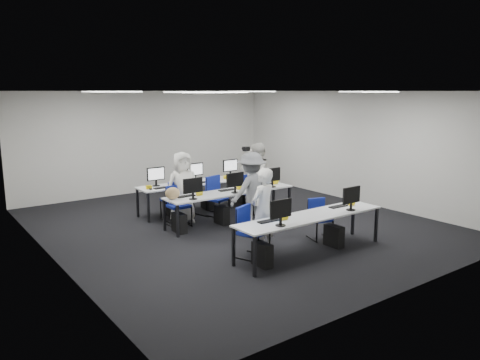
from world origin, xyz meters
TOP-DOWN VIEW (x-y plane):
  - room at (0.00, 0.00)m, footprint 9.00×9.02m
  - ceiling_panels at (0.00, 0.00)m, footprint 5.20×4.60m
  - desk_front at (0.00, -2.40)m, footprint 3.20×0.70m
  - desk_mid at (0.00, 0.20)m, footprint 3.20×0.70m
  - desk_back at (0.00, 1.60)m, footprint 3.20×0.70m
  - equipment_front at (-0.19, -2.42)m, footprint 2.51×0.41m
  - equipment_mid at (-0.19, 0.18)m, footprint 2.91×0.41m
  - equipment_back at (0.19, 1.62)m, footprint 2.91×0.41m
  - chair_0 at (-1.02, -1.95)m, footprint 0.62×0.64m
  - chair_1 at (0.77, -1.89)m, footprint 0.51×0.53m
  - chair_2 at (-1.11, 0.65)m, footprint 0.44×0.48m
  - chair_3 at (0.05, 0.83)m, footprint 0.51×0.53m
  - chair_4 at (1.02, 0.78)m, footprint 0.50×0.54m
  - chair_5 at (-0.99, 1.13)m, footprint 0.48×0.52m
  - chair_6 at (-0.05, 1.14)m, footprint 0.58×0.62m
  - chair_7 at (1.25, 0.95)m, footprint 0.41×0.45m
  - handbag at (-1.45, 0.28)m, footprint 0.36×0.27m
  - student_0 at (-0.68, -1.82)m, footprint 0.66×0.52m
  - student_1 at (1.34, 0.93)m, footprint 1.01×0.91m
  - student_2 at (-0.88, 0.85)m, footprint 0.87×0.63m
  - student_3 at (1.29, 1.10)m, footprint 0.92×0.44m
  - photographer at (0.14, -0.40)m, footprint 1.13×0.69m
  - dslr_camera at (0.13, -0.22)m, footprint 0.15×0.19m

SIDE VIEW (x-z plane):
  - chair_1 at x=0.77m, z-range -0.15..0.67m
  - chair_3 at x=0.05m, z-range -0.15..0.67m
  - chair_7 at x=1.25m, z-range -0.15..0.68m
  - chair_2 at x=-1.11m, z-range -0.17..0.73m
  - chair_4 at x=1.02m, z-range -0.17..0.74m
  - chair_0 at x=-1.02m, z-range -0.18..0.77m
  - chair_5 at x=-0.99m, z-range -0.18..0.78m
  - chair_6 at x=-0.05m, z-range -0.18..0.80m
  - equipment_mid at x=-0.19m, z-range -0.24..0.95m
  - equipment_back at x=0.19m, z-range -0.24..0.95m
  - equipment_front at x=-0.19m, z-range -0.24..0.95m
  - desk_front at x=0.00m, z-range 0.32..1.05m
  - desk_mid at x=0.00m, z-range 0.32..1.05m
  - desk_back at x=0.00m, z-range 0.32..1.05m
  - student_3 at x=1.29m, z-range 0.00..1.53m
  - student_0 at x=-0.68m, z-range 0.00..1.61m
  - student_2 at x=-0.88m, z-range 0.00..1.64m
  - photographer at x=0.14m, z-range 0.00..1.69m
  - student_1 at x=1.34m, z-range 0.00..1.69m
  - handbag at x=-1.45m, z-range 0.73..0.99m
  - room at x=0.00m, z-range 0.00..3.00m
  - dslr_camera at x=0.13m, z-range 1.70..1.80m
  - ceiling_panels at x=0.00m, z-range 2.98..2.99m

